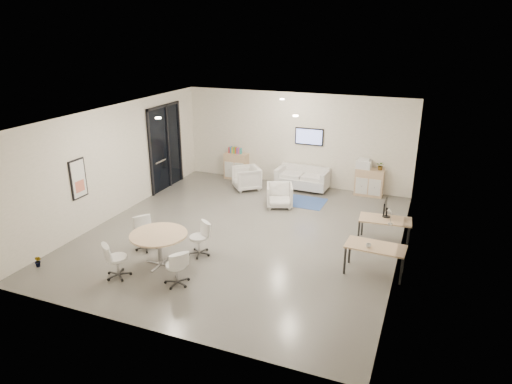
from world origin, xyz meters
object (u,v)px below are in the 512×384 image
object	(u,v)px
sideboard_right	(369,182)
armchair_right	(280,194)
desk_rear	(385,221)
armchair_left	(246,177)
loveseat	(303,179)
sideboard_left	(236,166)
desk_front	(375,249)
round_table	(159,237)

from	to	relation	value
sideboard_right	armchair_right	distance (m)	3.16
desk_rear	armchair_left	bearing A→B (deg)	148.26
armchair_right	loveseat	bearing A→B (deg)	62.83
sideboard_left	armchair_left	bearing A→B (deg)	-49.74
armchair_right	sideboard_left	bearing A→B (deg)	118.17
armchair_left	desk_front	distance (m)	6.44
armchair_left	desk_rear	world-z (taller)	armchair_left
armchair_left	round_table	world-z (taller)	armchair_left
sideboard_left	desk_rear	distance (m)	6.66
desk_front	sideboard_right	bearing A→B (deg)	102.63
sideboard_left	sideboard_right	xyz separation A→B (m)	(4.78, -0.00, -0.02)
armchair_right	round_table	distance (m)	4.75
armchair_left	desk_front	world-z (taller)	armchair_left
sideboard_left	loveseat	size ratio (longest dim) A/B	0.54
sideboard_left	desk_rear	bearing A→B (deg)	-31.29
armchair_right	armchair_left	bearing A→B (deg)	123.75
desk_front	sideboard_left	bearing A→B (deg)	140.59
armchair_right	desk_front	distance (m)	4.51
armchair_left	sideboard_right	bearing A→B (deg)	63.21
desk_rear	desk_front	distance (m)	1.66
round_table	armchair_right	bearing A→B (deg)	73.22
desk_rear	desk_front	xyz separation A→B (m)	(-0.01, -1.66, 0.01)
loveseat	armchair_right	bearing A→B (deg)	-93.92
sideboard_left	armchair_right	size ratio (longest dim) A/B	1.20
armchair_left	desk_rear	xyz separation A→B (m)	(4.90, -2.53, 0.17)
desk_rear	sideboard_right	bearing A→B (deg)	100.37
sideboard_right	armchair_left	distance (m)	4.09
sideboard_left	desk_rear	size ratio (longest dim) A/B	0.71
armchair_left	desk_rear	size ratio (longest dim) A/B	0.65
sideboard_left	loveseat	distance (m)	2.59
sideboard_left	round_table	xyz separation A→B (m)	(1.01, -6.59, 0.25)
loveseat	desk_rear	distance (m)	4.52
sideboard_right	desk_rear	distance (m)	3.58
armchair_left	round_table	bearing A→B (deg)	-37.70
loveseat	armchair_left	distance (m)	1.94
loveseat	armchair_right	distance (m)	1.87
sideboard_right	round_table	bearing A→B (deg)	-119.77
sideboard_right	sideboard_left	bearing A→B (deg)	179.99
sideboard_right	round_table	world-z (taller)	sideboard_right
armchair_left	desk_rear	distance (m)	5.52
sideboard_left	sideboard_right	size ratio (longest dim) A/B	1.05
sideboard_right	desk_front	bearing A→B (deg)	-79.97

